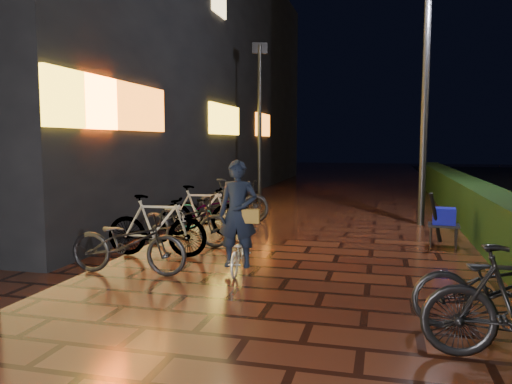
# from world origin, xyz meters

# --- Properties ---
(ground) EXTENTS (80.00, 80.00, 0.00)m
(ground) POSITION_xyz_m (0.00, 0.00, 0.00)
(ground) COLOR #381911
(ground) RESTS_ON ground
(hedge) EXTENTS (0.70, 20.00, 1.00)m
(hedge) POSITION_xyz_m (3.30, 8.00, 0.50)
(hedge) COLOR black
(hedge) RESTS_ON ground
(storefront_block) EXTENTS (12.09, 22.00, 9.00)m
(storefront_block) POSITION_xyz_m (-9.50, 11.50, 4.50)
(storefront_block) COLOR black
(storefront_block) RESTS_ON ground
(lamp_post_hedge) EXTENTS (0.56, 0.17, 5.81)m
(lamp_post_hedge) POSITION_xyz_m (2.17, 6.37, 3.20)
(lamp_post_hedge) COLOR black
(lamp_post_hedge) RESTS_ON ground
(lamp_post_sf) EXTENTS (0.47, 0.25, 4.98)m
(lamp_post_sf) POSITION_xyz_m (-2.51, 9.63, 2.74)
(lamp_post_sf) COLOR black
(lamp_post_sf) RESTS_ON ground
(cyclist) EXTENTS (0.62, 1.20, 1.68)m
(cyclist) POSITION_xyz_m (-0.76, 1.24, 0.62)
(cyclist) COLOR silver
(cyclist) RESTS_ON ground
(cart_assembly) EXTENTS (0.60, 0.57, 1.03)m
(cart_assembly) POSITION_xyz_m (2.38, 3.94, 0.53)
(cart_assembly) COLOR black
(cart_assembly) RESTS_ON ground
(parked_bikes_storefront) EXTENTS (2.03, 6.54, 1.05)m
(parked_bikes_storefront) POSITION_xyz_m (-2.31, 3.71, 0.49)
(parked_bikes_storefront) COLOR black
(parked_bikes_storefront) RESTS_ON ground
(parked_bikes_hedge) EXTENTS (1.85, 1.45, 1.05)m
(parked_bikes_hedge) POSITION_xyz_m (2.49, -0.63, 0.50)
(parked_bikes_hedge) COLOR black
(parked_bikes_hedge) RESTS_ON ground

